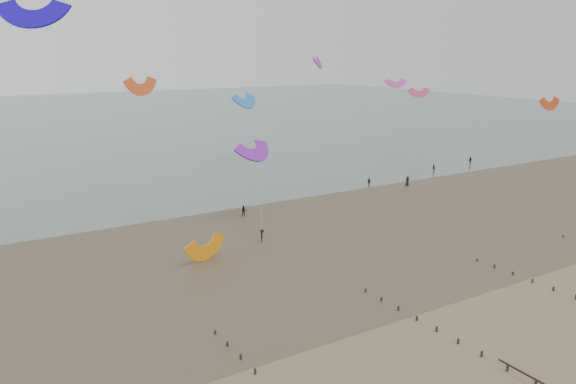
# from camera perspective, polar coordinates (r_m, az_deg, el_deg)

# --- Properties ---
(ground) EXTENTS (500.00, 500.00, 0.00)m
(ground) POSITION_cam_1_polar(r_m,az_deg,el_deg) (52.86, 12.91, -15.38)
(ground) COLOR brown
(ground) RESTS_ON ground
(sea_and_shore) EXTENTS (500.00, 665.00, 0.03)m
(sea_and_shore) POSITION_cam_1_polar(r_m,az_deg,el_deg) (77.10, -7.53, -5.53)
(sea_and_shore) COLOR #475654
(sea_and_shore) RESTS_ON ground
(kitesurfers) EXTENTS (148.73, 24.37, 1.87)m
(kitesurfers) POSITION_cam_1_polar(r_m,az_deg,el_deg) (104.09, 6.03, 0.17)
(kitesurfers) COLOR black
(kitesurfers) RESTS_ON ground
(grounded_kite) EXTENTS (7.00, 6.29, 3.16)m
(grounded_kite) POSITION_cam_1_polar(r_m,az_deg,el_deg) (72.56, -8.30, -6.83)
(grounded_kite) COLOR orange
(grounded_kite) RESTS_ON ground
(kites_airborne) EXTENTS (237.42, 120.57, 40.80)m
(kites_airborne) POSITION_cam_1_polar(r_m,az_deg,el_deg) (125.52, -19.69, 11.39)
(kites_airborne) COLOR yellow
(kites_airborne) RESTS_ON ground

